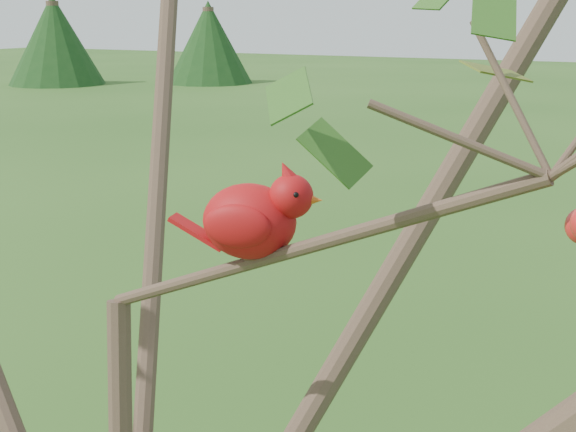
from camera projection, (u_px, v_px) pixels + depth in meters
name	position (u px, v px, depth m)	size (l,w,h in m)	color
crabapple_tree	(95.00, 211.00, 0.99)	(2.35, 2.05, 2.95)	#3F2C21
cardinal	(255.00, 218.00, 1.01)	(0.20, 0.12, 0.14)	#AB0F0E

